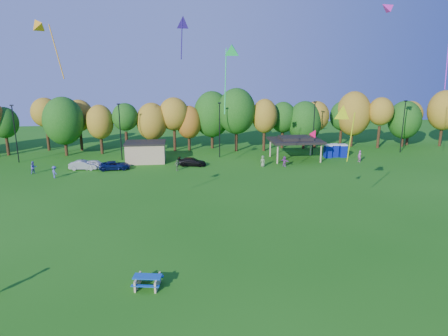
{
  "coord_description": "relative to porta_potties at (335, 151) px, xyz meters",
  "views": [
    {
      "loc": [
        -4.77,
        -24.71,
        15.07
      ],
      "look_at": [
        -1.21,
        6.0,
        7.02
      ],
      "focal_mm": 32.0,
      "sensor_mm": 36.0,
      "label": 1
    }
  ],
  "objects": [
    {
      "name": "car_c",
      "position": [
        -35.4,
        -4.06,
        -0.47
      ],
      "size": [
        4.64,
        2.39,
        1.25
      ],
      "primitive_type": "imported",
      "rotation": [
        0.0,
        0.0,
        1.64
      ],
      "color": "#0C184A",
      "rests_on": "ground"
    },
    {
      "name": "kite_6",
      "position": [
        -25.19,
        -20.32,
        18.1
      ],
      "size": [
        1.6,
        2.92,
        4.61
      ],
      "color": "navy"
    },
    {
      "name": "car_b",
      "position": [
        -39.93,
        -3.55,
        -0.42
      ],
      "size": [
        4.21,
        1.73,
        1.36
      ],
      "primitive_type": "imported",
      "rotation": [
        0.0,
        0.0,
        1.5
      ],
      "color": "#9F9FA4",
      "rests_on": "ground"
    },
    {
      "name": "kite_13",
      "position": [
        -20.58,
        -22.9,
        15.4
      ],
      "size": [
        1.93,
        4.44,
        7.5
      ],
      "color": "#1DDA58"
    },
    {
      "name": "porta_potties",
      "position": [
        0.0,
        0.0,
        0.0
      ],
      "size": [
        3.75,
        1.53,
        2.18
      ],
      "color": "#0B1A92",
      "rests_on": "ground"
    },
    {
      "name": "lamp_posts",
      "position": [
        -19.17,
        2.18,
        3.8
      ],
      "size": [
        64.5,
        0.25,
        9.09
      ],
      "color": "black",
      "rests_on": "ground"
    },
    {
      "name": "kite_0",
      "position": [
        -14.0,
        -28.7,
        8.06
      ],
      "size": [
        1.22,
        1.06,
        1.01
      ],
      "color": "#E20C45"
    },
    {
      "name": "far_person_4",
      "position": [
        -10.03,
        -5.14,
        -0.31
      ],
      "size": [
        1.27,
        1.44,
        1.58
      ],
      "primitive_type": "imported",
      "rotation": [
        0.0,
        0.0,
        2.24
      ],
      "color": "purple",
      "rests_on": "ground"
    },
    {
      "name": "kite_5",
      "position": [
        -37.55,
        -25.02,
        17.24
      ],
      "size": [
        2.67,
        2.77,
        5.42
      ],
      "color": "orange"
    },
    {
      "name": "far_person_1",
      "position": [
        -42.88,
        -7.76,
        -0.26
      ],
      "size": [
        1.16,
        1.23,
        1.68
      ],
      "primitive_type": "imported",
      "rotation": [
        0.0,
        0.0,
        2.25
      ],
      "color": "#444797",
      "rests_on": "ground"
    },
    {
      "name": "utility_building",
      "position": [
        -31.17,
        0.18,
        0.54
      ],
      "size": [
        6.3,
        4.3,
        3.25
      ],
      "color": "tan",
      "rests_on": "ground"
    },
    {
      "name": "far_person_5",
      "position": [
        2.63,
        -3.58,
        -0.19
      ],
      "size": [
        0.61,
        0.76,
        1.81
      ],
      "primitive_type": "imported",
      "rotation": [
        0.0,
        0.0,
        5.01
      ],
      "color": "#AB5098",
      "rests_on": "ground"
    },
    {
      "name": "picnic_table",
      "position": [
        -28.36,
        -37.22,
        -0.61
      ],
      "size": [
        2.21,
        1.94,
        0.84
      ],
      "rotation": [
        0.0,
        0.0,
        -0.18
      ],
      "color": "tan",
      "rests_on": "ground"
    },
    {
      "name": "ground",
      "position": [
        -21.17,
        -37.82,
        -1.1
      ],
      "size": [
        160.0,
        160.0,
        0.0
      ],
      "primitive_type": "plane",
      "color": "#19600F",
      "rests_on": "ground"
    },
    {
      "name": "pavilion",
      "position": [
        -7.17,
        -0.82,
        2.13
      ],
      "size": [
        8.2,
        6.2,
        3.77
      ],
      "color": "tan",
      "rests_on": "ground"
    },
    {
      "name": "far_person_0",
      "position": [
        -46.47,
        -5.12,
        -0.21
      ],
      "size": [
        1.09,
        1.09,
        1.78
      ],
      "primitive_type": "imported",
      "rotation": [
        0.0,
        0.0,
        0.79
      ],
      "color": "#5652B5",
      "rests_on": "ground"
    },
    {
      "name": "far_person_3",
      "position": [
        -26.26,
        -5.74,
        -0.29
      ],
      "size": [
        1.02,
        0.73,
        1.61
      ],
      "primitive_type": "imported",
      "rotation": [
        0.0,
        0.0,
        0.41
      ],
      "color": "#59794A",
      "rests_on": "ground"
    },
    {
      "name": "car_a",
      "position": [
        -38.31,
        -3.4,
        -0.42
      ],
      "size": [
        4.02,
        1.71,
        1.36
      ],
      "primitive_type": "imported",
      "rotation": [
        0.0,
        0.0,
        1.54
      ],
      "color": "white",
      "rests_on": "ground"
    },
    {
      "name": "kite_2",
      "position": [
        -3.47,
        -19.29,
        19.9
      ],
      "size": [
        1.62,
        1.29,
        1.6
      ],
      "color": "#C92197"
    },
    {
      "name": "tree_line",
      "position": [
        -22.19,
        7.7,
        4.82
      ],
      "size": [
        93.57,
        10.55,
        11.15
      ],
      "color": "black",
      "rests_on": "ground"
    },
    {
      "name": "far_person_2",
      "position": [
        -13.33,
        -4.85,
        -0.25
      ],
      "size": [
        0.94,
        0.98,
        1.7
      ],
      "primitive_type": "imported",
      "rotation": [
        0.0,
        0.0,
        5.4
      ],
      "color": "#698057",
      "rests_on": "ground"
    },
    {
      "name": "kite_1",
      "position": [
        -11.05,
        -27.65,
        9.85
      ],
      "size": [
        1.97,
        3.52,
        5.62
      ],
      "color": "#DAEB18"
    },
    {
      "name": "car_d",
      "position": [
        -23.98,
        -3.13,
        -0.47
      ],
      "size": [
        4.56,
        2.57,
        1.25
      ],
      "primitive_type": "imported",
      "rotation": [
        0.0,
        0.0,
        1.37
      ],
      "color": "black",
      "rests_on": "ground"
    }
  ]
}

